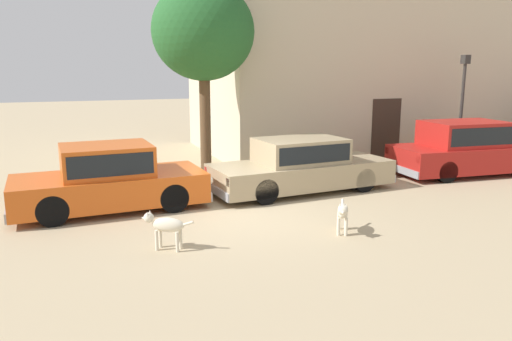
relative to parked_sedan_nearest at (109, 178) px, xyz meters
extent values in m
plane|color=tan|center=(2.60, -1.43, -0.71)|extent=(80.00, 80.00, 0.00)
cube|color=#D15619|center=(0.01, 0.00, -0.24)|extent=(4.19, 1.99, 0.65)
cube|color=#D15619|center=(-0.03, 0.00, 0.41)|extent=(1.96, 1.63, 0.66)
cube|color=black|center=(-0.03, 0.00, 0.42)|extent=(1.81, 1.65, 0.46)
cube|color=#999BA0|center=(2.04, 0.10, -0.45)|extent=(0.21, 1.76, 0.20)
cube|color=#999BA0|center=(-2.02, -0.10, -0.45)|extent=(0.21, 1.76, 0.20)
sphere|color=silver|center=(2.04, 0.82, -0.09)|extent=(0.20, 0.20, 0.20)
sphere|color=silver|center=(2.11, -0.61, -0.09)|extent=(0.20, 0.20, 0.20)
cube|color=red|center=(-2.06, 0.67, -0.08)|extent=(0.05, 0.18, 0.18)
cube|color=red|center=(-1.98, -0.87, -0.08)|extent=(0.05, 0.18, 0.18)
cylinder|color=black|center=(1.20, 0.85, -0.40)|extent=(0.65, 0.23, 0.64)
cylinder|color=black|center=(1.28, -0.73, -0.40)|extent=(0.65, 0.23, 0.64)
cylinder|color=black|center=(-1.26, 0.73, -0.40)|extent=(0.65, 0.23, 0.64)
cylinder|color=black|center=(-1.18, -0.85, -0.40)|extent=(0.65, 0.23, 0.64)
cube|color=tan|center=(4.72, 0.01, -0.26)|extent=(4.76, 2.05, 0.60)
cube|color=tan|center=(4.68, 0.01, 0.34)|extent=(2.24, 1.63, 0.61)
cube|color=black|center=(4.68, 0.01, 0.35)|extent=(2.07, 1.64, 0.42)
cube|color=#999BA0|center=(7.02, 0.18, -0.45)|extent=(0.25, 1.68, 0.20)
cube|color=#999BA0|center=(2.43, -0.16, -0.45)|extent=(0.25, 1.68, 0.20)
sphere|color=silver|center=(7.00, 0.86, -0.13)|extent=(0.20, 0.20, 0.20)
sphere|color=silver|center=(7.10, -0.49, -0.13)|extent=(0.20, 0.20, 0.20)
cube|color=red|center=(2.37, 0.57, -0.11)|extent=(0.05, 0.18, 0.18)
cube|color=red|center=(2.48, -0.90, -0.11)|extent=(0.05, 0.18, 0.18)
cylinder|color=black|center=(6.06, 0.87, -0.41)|extent=(0.62, 0.25, 0.61)
cylinder|color=black|center=(6.17, -0.64, -0.41)|extent=(0.62, 0.25, 0.61)
cylinder|color=black|center=(3.28, 0.66, -0.41)|extent=(0.62, 0.25, 0.61)
cylinder|color=black|center=(3.39, -0.85, -0.41)|extent=(0.62, 0.25, 0.61)
cube|color=#AD1E19|center=(10.29, 0.14, -0.21)|extent=(4.70, 2.17, 0.71)
cube|color=#AD1E19|center=(10.06, 0.16, 0.50)|extent=(2.40, 1.74, 0.71)
cube|color=black|center=(10.06, 0.16, 0.51)|extent=(2.22, 1.75, 0.50)
cube|color=#999BA0|center=(8.03, 0.31, -0.45)|extent=(0.26, 1.79, 0.20)
cube|color=red|center=(8.09, 1.10, -0.03)|extent=(0.05, 0.18, 0.18)
cube|color=red|center=(7.97, -0.48, -0.03)|extent=(0.05, 0.18, 0.18)
cylinder|color=black|center=(11.72, 0.84, -0.41)|extent=(0.62, 0.25, 0.60)
cylinder|color=black|center=(8.98, 1.05, -0.41)|extent=(0.62, 0.25, 0.60)
cylinder|color=black|center=(8.86, -0.57, -0.41)|extent=(0.62, 0.25, 0.60)
cube|color=beige|center=(11.31, 5.92, 4.10)|extent=(14.65, 6.47, 9.64)
cube|color=#38281E|center=(9.12, 2.68, 0.34)|extent=(1.10, 0.02, 2.10)
cylinder|color=beige|center=(0.53, -2.93, -0.53)|extent=(0.06, 0.06, 0.36)
cylinder|color=beige|center=(0.62, -2.80, -0.53)|extent=(0.06, 0.06, 0.36)
cylinder|color=beige|center=(0.85, -3.14, -0.53)|extent=(0.06, 0.06, 0.36)
cylinder|color=beige|center=(0.93, -3.01, -0.53)|extent=(0.06, 0.06, 0.36)
ellipsoid|color=beige|center=(0.73, -2.97, -0.26)|extent=(0.60, 0.49, 0.26)
sphere|color=beige|center=(0.44, -2.78, -0.16)|extent=(0.18, 0.18, 0.18)
cone|color=beige|center=(0.36, -2.73, -0.17)|extent=(0.14, 0.14, 0.10)
cone|color=beige|center=(0.41, -2.82, -0.08)|extent=(0.09, 0.09, 0.08)
cone|color=beige|center=(0.46, -2.73, -0.08)|extent=(0.09, 0.09, 0.08)
cylinder|color=beige|center=(1.03, -3.17, -0.22)|extent=(0.20, 0.15, 0.11)
cylinder|color=beige|center=(3.99, -3.44, -0.54)|extent=(0.06, 0.06, 0.35)
cylinder|color=beige|center=(3.86, -3.37, -0.54)|extent=(0.06, 0.06, 0.35)
cylinder|color=beige|center=(4.17, -3.12, -0.54)|extent=(0.06, 0.06, 0.35)
cylinder|color=beige|center=(4.05, -3.05, -0.54)|extent=(0.06, 0.06, 0.35)
ellipsoid|color=beige|center=(4.02, -3.24, -0.28)|extent=(0.45, 0.59, 0.26)
sphere|color=beige|center=(3.84, -3.55, -0.17)|extent=(0.19, 0.19, 0.19)
cone|color=beige|center=(3.79, -3.63, -0.18)|extent=(0.14, 0.14, 0.11)
cone|color=beige|center=(3.89, -3.58, -0.08)|extent=(0.09, 0.09, 0.09)
cone|color=beige|center=(3.79, -3.52, -0.08)|extent=(0.09, 0.09, 0.09)
cylinder|color=beige|center=(4.19, -2.94, -0.22)|extent=(0.14, 0.19, 0.14)
cylinder|color=#2D2B28|center=(11.22, 1.60, 0.89)|extent=(0.10, 0.10, 3.22)
cube|color=#2D2B28|center=(11.22, 1.60, 2.64)|extent=(0.22, 0.22, 0.28)
sphere|color=silver|center=(11.22, 1.60, 2.64)|extent=(0.18, 0.18, 0.18)
cylinder|color=brown|center=(2.76, 2.05, 0.80)|extent=(0.30, 0.30, 3.02)
ellipsoid|color=#235B28|center=(2.76, 2.05, 3.34)|extent=(2.74, 2.47, 2.60)
camera|label=1|loc=(-0.74, -11.16, 2.40)|focal=34.83mm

